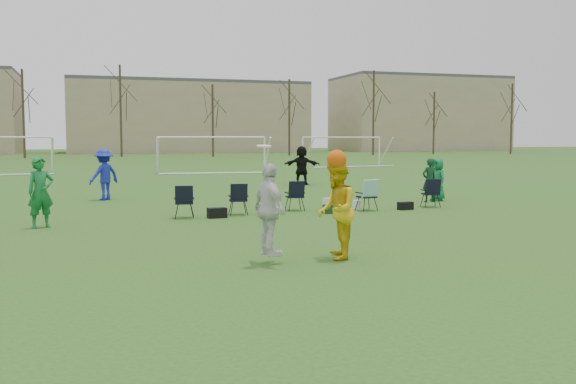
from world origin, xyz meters
name	(u,v)px	position (x,y,z in m)	size (l,w,h in m)	color
ground	(319,263)	(0.00, 0.00, 0.00)	(260.00, 260.00, 0.00)	#2C531A
fielder_green_near	(41,192)	(-5.32, 6.64, 0.93)	(0.68, 0.45, 1.87)	#136D31
fielder_blue	(104,175)	(-3.54, 14.01, 0.96)	(1.25, 0.72, 1.93)	#1726AF
fielder_green_far	(438,180)	(8.40, 9.95, 0.79)	(0.78, 0.51, 1.59)	#12693A
fielder_black	(302,165)	(6.15, 19.24, 0.98)	(1.81, 0.58, 1.95)	black
center_contest	(313,209)	(-0.03, 0.24, 1.00)	(2.18, 1.17, 2.23)	silver
sideline_setup	(325,195)	(3.16, 7.99, 0.51)	(9.17, 2.14, 1.67)	#103B1F
goal_mid	(212,144)	(4.00, 32.00, 1.92)	(7.40, 0.63, 2.46)	white
goal_right	(342,143)	(16.00, 38.00, 1.92)	(7.35, 1.14, 2.46)	white
tree_line	(123,115)	(0.24, 69.85, 5.09)	(110.28, 3.28, 11.40)	#382B21
building_row	(155,116)	(6.73, 96.00, 5.99)	(126.00, 16.00, 13.00)	tan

